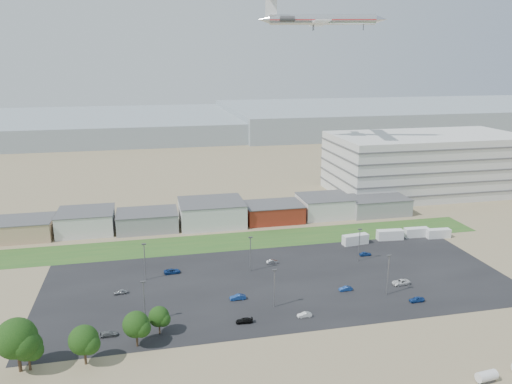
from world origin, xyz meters
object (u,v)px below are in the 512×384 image
object	(u,v)px
parked_car_0	(401,282)
parked_car_3	(244,321)
box_trailer_a	(355,239)
parked_car_4	(238,297)
parked_car_1	(346,289)
parked_car_5	(120,292)
parked_car_2	(417,299)
tree_far_left	(17,342)
parked_car_8	(365,254)
parked_car_10	(109,334)
parked_car_9	(172,271)
parked_car_11	(272,262)
storage_tank_nw	(487,376)
parked_car_13	(304,315)
airliner	(322,19)

from	to	relation	value
parked_car_0	parked_car_3	size ratio (longest dim) A/B	1.25
box_trailer_a	parked_car_4	bearing A→B (deg)	-153.38
parked_car_1	parked_car_5	world-z (taller)	parked_car_5
parked_car_0	parked_car_5	bearing A→B (deg)	-102.85
parked_car_2	parked_car_4	distance (m)	42.69
tree_far_left	parked_car_5	distance (m)	33.50
parked_car_5	tree_far_left	bearing A→B (deg)	-35.68
parked_car_8	parked_car_10	world-z (taller)	parked_car_8
parked_car_2	parked_car_10	size ratio (longest dim) A/B	0.96
tree_far_left	parked_car_9	size ratio (longest dim) A/B	2.71
parked_car_0	parked_car_8	world-z (taller)	parked_car_0
parked_car_2	parked_car_10	distance (m)	70.64
box_trailer_a	parked_car_5	xyz separation A→B (m)	(-70.30, -19.50, -0.98)
parked_car_4	parked_car_11	distance (m)	23.69
parked_car_1	parked_car_3	world-z (taller)	parked_car_1
storage_tank_nw	parked_car_9	size ratio (longest dim) A/B	0.85
parked_car_3	parked_car_13	bearing A→B (deg)	93.10
parked_car_2	parked_car_5	bearing A→B (deg)	-106.23
parked_car_5	parked_car_10	distance (m)	19.56
airliner	parked_car_5	bearing A→B (deg)	-123.75
parked_car_3	parked_car_10	distance (m)	28.63
parked_car_10	parked_car_5	bearing A→B (deg)	-4.81
airliner	parked_car_10	world-z (taller)	airliner
airliner	parked_car_4	bearing A→B (deg)	-107.09
parked_car_8	parked_car_9	size ratio (longest dim) A/B	0.79
storage_tank_nw	parked_car_5	size ratio (longest dim) A/B	1.13
parked_car_3	parked_car_9	bearing A→B (deg)	-150.17
box_trailer_a	airliner	world-z (taller)	airliner
box_trailer_a	parked_car_11	bearing A→B (deg)	-169.67
parked_car_1	parked_car_3	distance (m)	29.46
parked_car_3	parked_car_2	bearing A→B (deg)	95.82
parked_car_4	parked_car_13	distance (m)	17.39
parked_car_1	tree_far_left	bearing A→B (deg)	-77.76
parked_car_3	parked_car_0	bearing A→B (deg)	108.18
parked_car_10	airliner	bearing A→B (deg)	-41.67
box_trailer_a	parked_car_11	distance (m)	30.53
airliner	parked_car_0	xyz separation A→B (m)	(-3.77, -76.23, -69.35)
parked_car_4	parked_car_8	xyz separation A→B (m)	(41.67, 19.22, -0.04)
parked_car_0	parked_car_1	xyz separation A→B (m)	(-15.22, -0.31, -0.09)
parked_car_2	parked_car_9	world-z (taller)	parked_car_2
parked_car_1	parked_car_10	xyz separation A→B (m)	(-56.36, -9.18, -0.01)
parked_car_2	parked_car_8	bearing A→B (deg)	179.04
parked_car_8	storage_tank_nw	bearing A→B (deg)	174.18
parked_car_3	parked_car_8	xyz separation A→B (m)	(42.26, 30.27, 0.06)
airliner	parked_car_2	bearing A→B (deg)	-78.78
parked_car_2	parked_car_4	size ratio (longest dim) A/B	0.93
parked_car_2	parked_car_13	bearing A→B (deg)	-88.14
storage_tank_nw	airliner	size ratio (longest dim) A/B	0.08
box_trailer_a	parked_car_13	bearing A→B (deg)	-133.66
parked_car_4	parked_car_8	distance (m)	45.89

